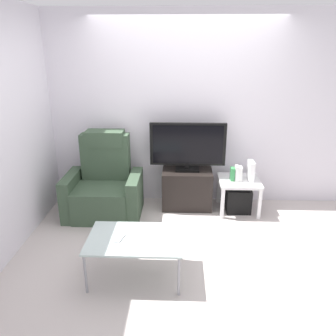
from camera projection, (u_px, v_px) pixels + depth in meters
The scene contains 14 objects.
ground_plane at pixel (185, 239), 3.92m from camera, with size 6.40×6.40×0.00m, color #BCB2AD.
wall_back at pixel (186, 111), 4.53m from camera, with size 6.40×0.06×2.60m, color silver.
wall_side at pixel (10, 129), 3.54m from camera, with size 0.06×4.48×2.60m, color silver.
tv_stand at pixel (187, 189), 4.63m from camera, with size 0.68×0.43×0.53m.
television at pixel (188, 146), 4.44m from camera, with size 1.01×0.20×0.66m.
recliner_armchair at pixel (104, 187), 4.43m from camera, with size 0.98×0.78×1.08m.
side_table at pixel (239, 184), 4.48m from camera, with size 0.54×0.54×0.45m.
subwoofer_box at pixel (238, 199), 4.56m from camera, with size 0.33×0.33×0.33m, color black.
book_leftmost at pixel (232, 174), 4.41m from camera, with size 0.05×0.11×0.17m, color #388C4C.
book_middle at pixel (237, 173), 4.41m from camera, with size 0.05×0.13×0.20m, color white.
book_rightmost at pixel (240, 173), 4.41m from camera, with size 0.04×0.12×0.19m, color white.
game_console at pixel (251, 171), 4.42m from camera, with size 0.07×0.20×0.26m, color white.
coffee_table at pixel (135, 240), 3.17m from camera, with size 0.90×0.60×0.42m.
cell_phone at pixel (119, 238), 3.14m from camera, with size 0.07×0.15×0.01m, color #B7B7BC.
Camera 1 is at (-0.07, -3.40, 2.13)m, focal length 35.65 mm.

